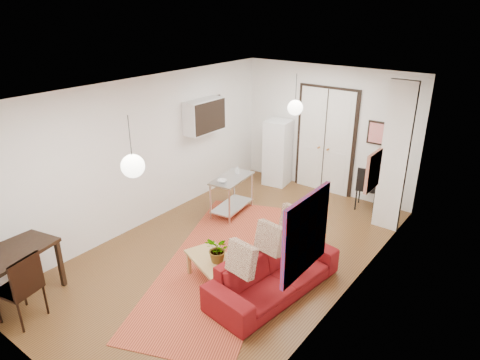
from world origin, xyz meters
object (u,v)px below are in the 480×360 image
Objects in this scene: coffee_table at (214,263)px; black_side_chair at (370,182)px; dining_chair_near at (25,279)px; dining_chair_far at (25,279)px; sofa at (274,273)px; fridge at (278,153)px; kitchen_counter at (232,191)px.

black_side_chair is (0.88, 4.16, 0.18)m from coffee_table.
dining_chair_near is 0.00m from dining_chair_far.
dining_chair_far is at bearing 57.30° from black_side_chair.
fridge is at bearing 39.95° from sofa.
fridge is 1.63× the size of black_side_chair.
coffee_table is 2.68m from dining_chair_near.
sofa is at bearing 78.71° from black_side_chair.
dining_chair_near is at bearing 57.30° from black_side_chair.
dining_chair_far is 1.08× the size of black_side_chair.
dining_chair_near reaches higher than black_side_chair.
dining_chair_near is (-0.20, -6.19, -0.18)m from fridge.
dining_chair_far is (-0.31, -4.26, 0.10)m from kitchen_counter.
dining_chair_far reaches higher than black_side_chair.
black_side_chair is at bearing 146.23° from dining_chair_near.
dining_chair_near is (-2.48, -2.53, 0.28)m from sofa.
fridge reaches higher than coffee_table.
black_side_chair is (2.49, 6.29, -0.04)m from dining_chair_near.
kitchen_counter is at bearing 121.49° from coffee_table.
coffee_table is 1.08× the size of dining_chair_near.
sofa is 2.01× the size of kitchen_counter.
sofa is at bearing 24.93° from coffee_table.
dining_chair_far is (-0.20, -6.19, -0.18)m from fridge.
black_side_chair is at bearing 7.76° from sofa.
coffee_table is 1.16× the size of black_side_chair.
dining_chair_near is at bearing 143.63° from sofa.
sofa is 3.56m from dining_chair_far.
kitchen_counter is 4.27m from dining_chair_far.
coffee_table is at bearing 130.76° from dining_chair_far.
fridge reaches higher than black_side_chair.
fridge is 6.20m from dining_chair_near.
fridge is at bearing 166.06° from dining_chair_far.
kitchen_counter is (-2.17, 1.73, 0.18)m from sofa.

